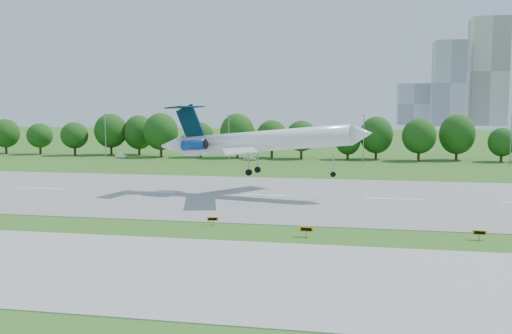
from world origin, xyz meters
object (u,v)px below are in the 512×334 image
Objects in this scene: airliner at (254,141)px; service_vehicle_b at (250,158)px; service_vehicle_a at (121,156)px; taxi_sign_left at (213,219)px.

service_vehicle_b is (-12.47, 58.27, -8.22)m from airliner.
service_vehicle_a is at bearing 90.01° from service_vehicle_b.
taxi_sign_left is 96.61m from service_vehicle_a.
service_vehicle_b reaches higher than taxi_sign_left.
service_vehicle_a is (-49.44, 59.15, -8.22)m from airliner.
taxi_sign_left is 0.41× the size of service_vehicle_b.
service_vehicle_a reaches higher than service_vehicle_b.
airliner reaches higher than taxi_sign_left.
taxi_sign_left is 83.21m from service_vehicle_b.
service_vehicle_a is at bearing 106.87° from taxi_sign_left.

